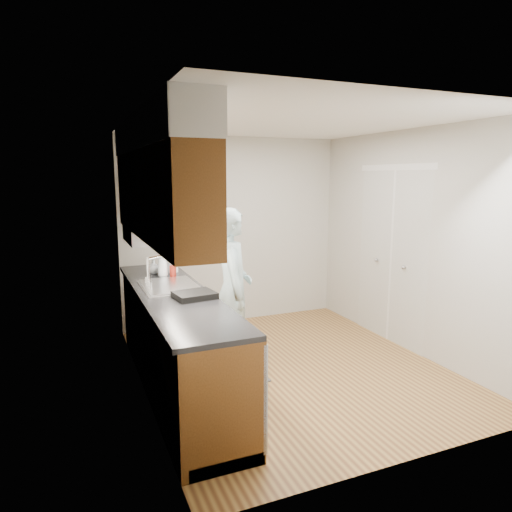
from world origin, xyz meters
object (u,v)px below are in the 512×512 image
at_px(soap_bottle_b, 172,263).
at_px(soap_bottle_c, 154,266).
at_px(person, 232,280).
at_px(soda_can, 173,271).
at_px(dish_rack, 195,295).
at_px(soap_bottle_a, 163,264).
at_px(steel_can, 165,269).

bearing_deg(soap_bottle_b, soap_bottle_c, 172.44).
distance_m(person, soda_can, 0.67).
distance_m(soap_bottle_b, dish_rack, 1.13).
relative_size(person, dish_rack, 5.63).
relative_size(soap_bottle_c, dish_rack, 0.48).
height_order(soap_bottle_a, dish_rack, soap_bottle_a).
height_order(steel_can, dish_rack, steel_can).
relative_size(soda_can, dish_rack, 0.37).
bearing_deg(soda_can, person, -40.82).
bearing_deg(steel_can, person, -47.19).
height_order(soap_bottle_b, steel_can, soap_bottle_b).
xyz_separation_m(soap_bottle_a, soap_bottle_b, (0.14, 0.18, -0.04)).
xyz_separation_m(soap_bottle_b, steel_can, (-0.10, -0.07, -0.04)).
distance_m(person, soap_bottle_b, 0.81).
distance_m(soap_bottle_a, soda_can, 0.13).
relative_size(soap_bottle_a, steel_can, 2.20).
bearing_deg(soap_bottle_a, soda_can, -26.57).
bearing_deg(soap_bottle_a, person, -38.85).
bearing_deg(soap_bottle_c, person, -46.35).
xyz_separation_m(soda_can, dish_rack, (-0.01, -0.90, -0.04)).
bearing_deg(dish_rack, soap_bottle_a, 87.71).
xyz_separation_m(soap_bottle_a, soda_can, (0.10, -0.05, -0.08)).
bearing_deg(soap_bottle_c, soap_bottle_a, -74.25).
bearing_deg(soap_bottle_a, soap_bottle_b, 51.79).
relative_size(soap_bottle_a, soda_can, 2.20).
height_order(soap_bottle_b, soda_can, soap_bottle_b).
relative_size(soap_bottle_b, steel_can, 1.63).
bearing_deg(soda_can, soap_bottle_a, 153.43).
relative_size(soda_can, steel_can, 1.00).
height_order(soap_bottle_a, soap_bottle_b, soap_bottle_a).
bearing_deg(steel_can, soda_can, -72.89).
xyz_separation_m(soap_bottle_b, soda_can, (-0.05, -0.23, -0.04)).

